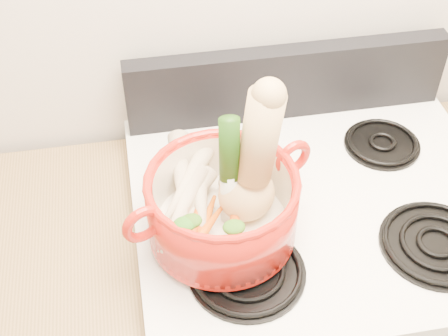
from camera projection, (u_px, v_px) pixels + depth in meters
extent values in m
cube|color=silver|center=(300.00, 326.00, 1.66)|extent=(0.76, 0.65, 0.92)
cube|color=white|center=(319.00, 205.00, 1.33)|extent=(0.78, 0.67, 0.03)
cube|color=black|center=(287.00, 82.00, 1.46)|extent=(0.76, 0.05, 0.18)
cylinder|color=black|center=(247.00, 271.00, 1.17)|extent=(0.22, 0.22, 0.02)
cylinder|color=black|center=(437.00, 243.00, 1.22)|extent=(0.22, 0.22, 0.02)
cylinder|color=black|center=(220.00, 163.00, 1.38)|extent=(0.17, 0.17, 0.02)
cylinder|color=black|center=(382.00, 143.00, 1.43)|extent=(0.17, 0.17, 0.02)
cylinder|color=#B0190F|center=(222.00, 207.00, 1.18)|extent=(0.37, 0.37, 0.14)
torus|color=#B0190F|center=(143.00, 224.00, 1.09)|extent=(0.08, 0.05, 0.08)
torus|color=#B0190F|center=(293.00, 157.00, 1.21)|extent=(0.08, 0.05, 0.08)
cylinder|color=beige|center=(230.00, 171.00, 1.13)|extent=(0.04, 0.06, 0.25)
ellipsoid|color=#CAB77C|center=(236.00, 182.00, 1.26)|extent=(0.08, 0.06, 0.04)
cone|color=beige|center=(192.00, 206.00, 1.21)|extent=(0.10, 0.23, 0.06)
cone|color=beige|center=(185.00, 209.00, 1.19)|extent=(0.15, 0.19, 0.06)
cone|color=beige|center=(200.00, 196.00, 1.21)|extent=(0.06, 0.22, 0.06)
cone|color=beige|center=(182.00, 208.00, 1.18)|extent=(0.14, 0.20, 0.06)
cone|color=beige|center=(182.00, 181.00, 1.22)|extent=(0.06, 0.24, 0.07)
cone|color=beige|center=(184.00, 187.00, 1.20)|extent=(0.15, 0.19, 0.06)
cone|color=#DB530A|center=(204.00, 226.00, 1.18)|extent=(0.09, 0.15, 0.04)
cone|color=#BD3C09|center=(194.00, 227.00, 1.17)|extent=(0.08, 0.15, 0.04)
cone|color=#C85A0A|center=(235.00, 223.00, 1.17)|extent=(0.06, 0.17, 0.04)
cone|color=#CF4F0A|center=(206.00, 230.00, 1.15)|extent=(0.10, 0.11, 0.04)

